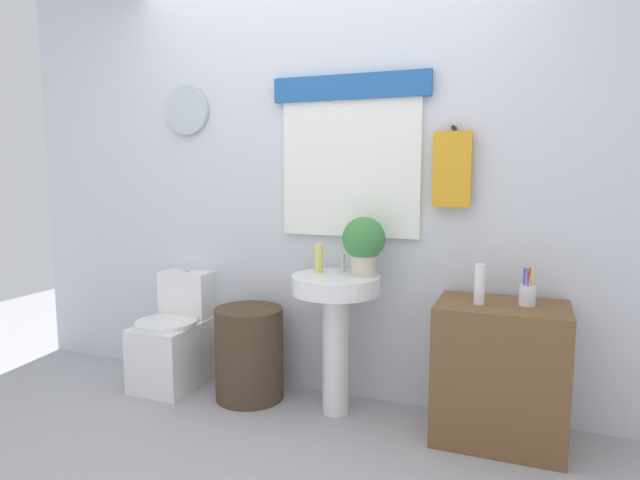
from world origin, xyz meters
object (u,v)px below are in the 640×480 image
object	(u,v)px
toilet	(176,341)
toothbrush_cup	(527,294)
pedestal_sink	(336,312)
lotion_bottle	(480,284)
soap_bottle	(319,258)
potted_plant	(364,242)
wooden_cabinet	(500,373)
laundry_hamper	(249,353)

from	to	relation	value
toilet	toothbrush_cup	world-z (taller)	toothbrush_cup
pedestal_sink	lotion_bottle	size ratio (longest dim) A/B	3.94
pedestal_sink	toothbrush_cup	distance (m)	1.01
toilet	lotion_bottle	world-z (taller)	lotion_bottle
toilet	soap_bottle	world-z (taller)	soap_bottle
soap_bottle	potted_plant	bearing A→B (deg)	2.20
wooden_cabinet	potted_plant	size ratio (longest dim) A/B	2.18
soap_bottle	potted_plant	world-z (taller)	potted_plant
laundry_hamper	pedestal_sink	world-z (taller)	pedestal_sink
lotion_bottle	toothbrush_cup	world-z (taller)	lotion_bottle
laundry_hamper	toothbrush_cup	distance (m)	1.62
soap_bottle	toilet	bearing A→B (deg)	-178.83
pedestal_sink	potted_plant	world-z (taller)	potted_plant
soap_bottle	lotion_bottle	xyz separation A→B (m)	(0.89, -0.09, -0.06)
laundry_hamper	wooden_cabinet	xyz separation A→B (m)	(1.43, 0.00, 0.08)
toilet	lotion_bottle	xyz separation A→B (m)	(1.87, -0.07, 0.53)
wooden_cabinet	toothbrush_cup	world-z (taller)	toothbrush_cup
laundry_hamper	toothbrush_cup	xyz separation A→B (m)	(1.54, 0.02, 0.49)
potted_plant	soap_bottle	bearing A→B (deg)	-177.80
pedestal_sink	wooden_cabinet	distance (m)	0.91
toothbrush_cup	wooden_cabinet	bearing A→B (deg)	-169.84
toilet	pedestal_sink	xyz separation A→B (m)	(1.10, -0.03, 0.31)
toilet	wooden_cabinet	size ratio (longest dim) A/B	1.03
pedestal_sink	wooden_cabinet	size ratio (longest dim) A/B	1.12
soap_bottle	lotion_bottle	size ratio (longest dim) A/B	0.81
potted_plant	pedestal_sink	bearing A→B (deg)	-156.80
pedestal_sink	wooden_cabinet	world-z (taller)	pedestal_sink
laundry_hamper	toilet	bearing A→B (deg)	176.89
toilet	wooden_cabinet	world-z (taller)	toilet
pedestal_sink	wooden_cabinet	xyz separation A→B (m)	(0.88, 0.00, -0.23)
toilet	wooden_cabinet	bearing A→B (deg)	-0.86
laundry_hamper	lotion_bottle	size ratio (longest dim) A/B	2.75
toilet	soap_bottle	bearing A→B (deg)	1.17
wooden_cabinet	potted_plant	xyz separation A→B (m)	(-0.74, 0.06, 0.62)
laundry_hamper	pedestal_sink	xyz separation A→B (m)	(0.55, -0.00, 0.31)
soap_bottle	potted_plant	xyz separation A→B (m)	(0.26, 0.01, 0.10)
laundry_hamper	wooden_cabinet	size ratio (longest dim) A/B	0.78
wooden_cabinet	soap_bottle	world-z (taller)	soap_bottle
laundry_hamper	potted_plant	xyz separation A→B (m)	(0.69, 0.06, 0.70)
laundry_hamper	pedestal_sink	distance (m)	0.63
toothbrush_cup	soap_bottle	bearing A→B (deg)	178.45
potted_plant	lotion_bottle	xyz separation A→B (m)	(0.63, -0.10, -0.17)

